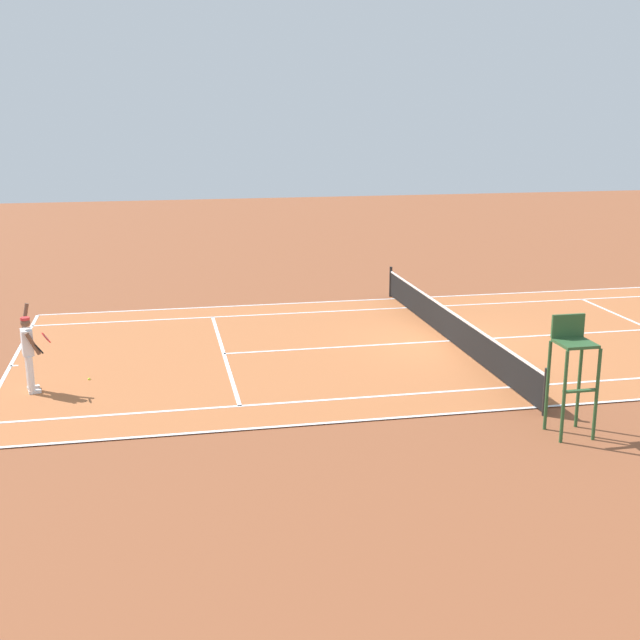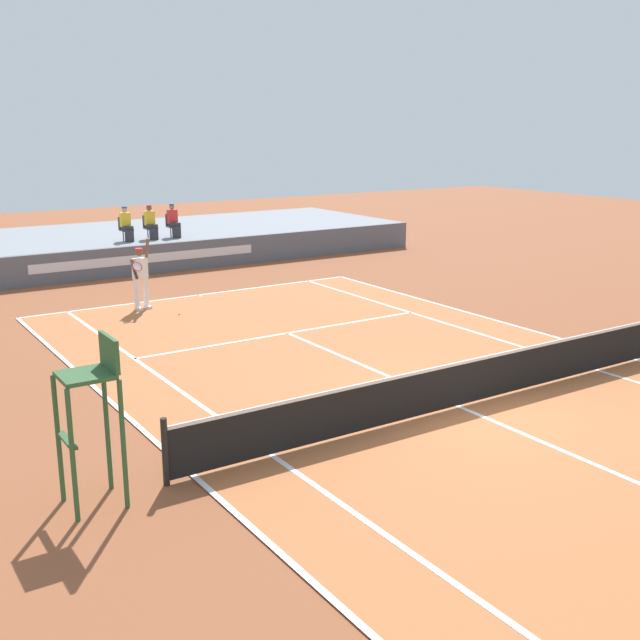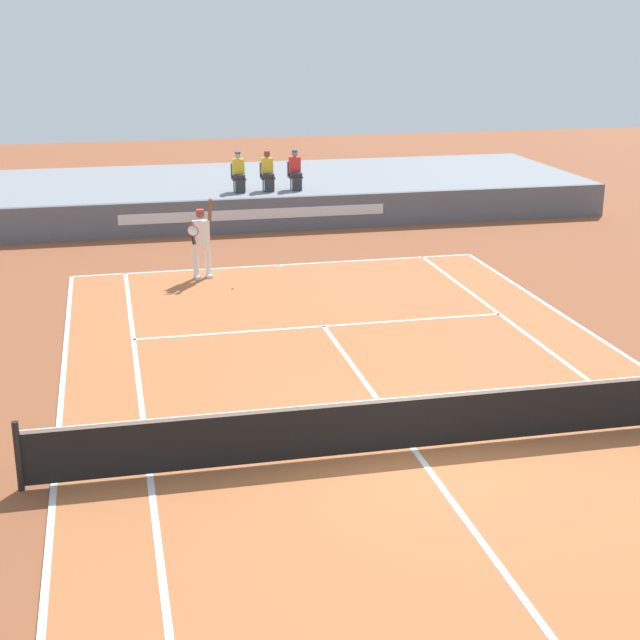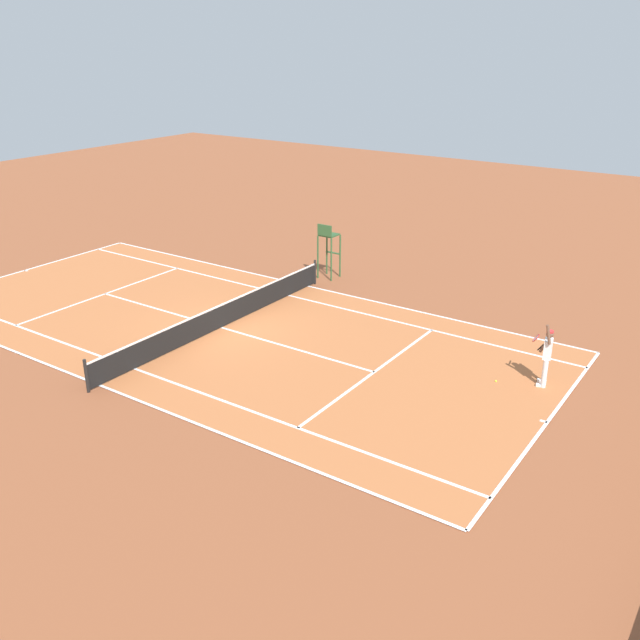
{
  "view_description": "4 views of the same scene",
  "coord_description": "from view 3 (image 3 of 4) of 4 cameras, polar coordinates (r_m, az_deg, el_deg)",
  "views": [
    {
      "loc": [
        -21.3,
        8.05,
        6.42
      ],
      "look_at": [
        -0.65,
        3.88,
        1.0
      ],
      "focal_mm": 46.03,
      "sensor_mm": 36.0,
      "label": 1
    },
    {
      "loc": [
        -9.82,
        -10.13,
        5.25
      ],
      "look_at": [
        -0.65,
        3.88,
        1.0
      ],
      "focal_mm": 43.25,
      "sensor_mm": 36.0,
      "label": 2
    },
    {
      "loc": [
        -4.46,
        -13.13,
        6.58
      ],
      "look_at": [
        -0.65,
        3.88,
        1.0
      ],
      "focal_mm": 54.03,
      "sensor_mm": 36.0,
      "label": 3
    },
    {
      "loc": [
        17.29,
        16.13,
        9.86
      ],
      "look_at": [
        -0.65,
        3.88,
        1.0
      ],
      "focal_mm": 39.16,
      "sensor_mm": 36.0,
      "label": 4
    }
  ],
  "objects": [
    {
      "name": "bleacher_platform",
      "position": [
        34.09,
        -4.95,
        7.47
      ],
      "size": [
        23.85,
        7.48,
        1.07
      ],
      "primitive_type": "cube",
      "color": "gray",
      "rests_on": "ground"
    },
    {
      "name": "tennis_player",
      "position": [
        24.93,
        -7.06,
        4.67
      ],
      "size": [
        0.74,
        0.75,
        2.08
      ],
      "color": "white",
      "rests_on": "ground"
    },
    {
      "name": "spectator_seated_0",
      "position": [
        31.31,
        -4.84,
        8.69
      ],
      "size": [
        0.44,
        0.6,
        1.27
      ],
      "color": "#474C56",
      "rests_on": "bleacher_platform"
    },
    {
      "name": "net",
      "position": [
        15.13,
        5.65,
        -5.94
      ],
      "size": [
        11.98,
        0.1,
        1.07
      ],
      "color": "black",
      "rests_on": "ground"
    },
    {
      "name": "court",
      "position": [
        15.34,
        5.59,
        -7.69
      ],
      "size": [
        11.08,
        23.88,
        0.03
      ],
      "color": "#B76638",
      "rests_on": "ground"
    },
    {
      "name": "tennis_ball",
      "position": [
        24.04,
        -5.19,
        1.87
      ],
      "size": [
        0.07,
        0.07,
        0.07
      ],
      "primitive_type": "sphere",
      "color": "#D1E533",
      "rests_on": "ground"
    },
    {
      "name": "ground_plane",
      "position": [
        15.35,
        5.59,
        -7.72
      ],
      "size": [
        80.0,
        80.0,
        0.0
      ],
      "primitive_type": "plane",
      "color": "brown"
    },
    {
      "name": "spectator_seated_1",
      "position": [
        31.45,
        -3.12,
        8.76
      ],
      "size": [
        0.44,
        0.6,
        1.27
      ],
      "color": "#474C56",
      "rests_on": "bleacher_platform"
    },
    {
      "name": "spectator_seated_2",
      "position": [
        31.61,
        -1.47,
        8.83
      ],
      "size": [
        0.44,
        0.6,
        1.27
      ],
      "color": "#474C56",
      "rests_on": "bleacher_platform"
    },
    {
      "name": "barrier_wall",
      "position": [
        30.34,
        -3.95,
        6.22
      ],
      "size": [
        23.85,
        0.25,
        1.07
      ],
      "color": "#565B66",
      "rests_on": "ground"
    }
  ]
}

